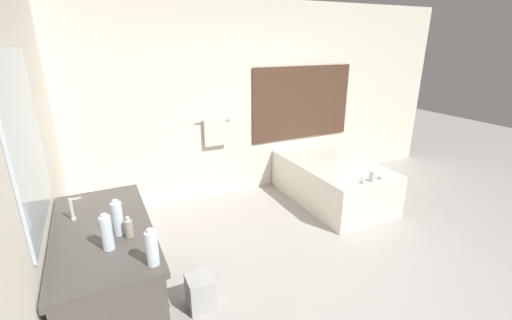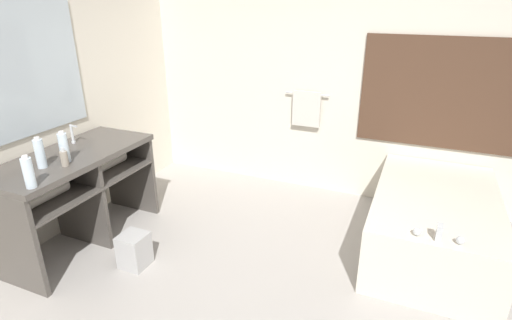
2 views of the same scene
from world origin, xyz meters
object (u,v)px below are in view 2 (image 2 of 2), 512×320
water_bottle_1 (40,153)px  water_bottle_3 (64,147)px  bathtub (433,220)px  water_bottle_2 (28,173)px  waste_bin (134,250)px  soap_dispenser (64,158)px

water_bottle_1 → water_bottle_3: 0.18m
bathtub → water_bottle_3: size_ratio=6.40×
water_bottle_1 → water_bottle_3: (0.08, 0.16, 0.00)m
water_bottle_2 → water_bottle_3: 0.48m
bathtub → waste_bin: bathtub is taller
water_bottle_2 → waste_bin: bearing=50.3°
waste_bin → bathtub: bearing=27.8°
water_bottle_3 → water_bottle_1: bearing=-116.0°
water_bottle_1 → water_bottle_3: water_bottle_3 is taller
water_bottle_3 → bathtub: bearing=23.6°
water_bottle_1 → soap_dispenser: bearing=35.1°
water_bottle_2 → soap_dispenser: bearing=103.5°
water_bottle_2 → waste_bin: 1.06m
water_bottle_2 → waste_bin: size_ratio=0.82×
water_bottle_1 → soap_dispenser: size_ratio=1.68×
water_bottle_2 → soap_dispenser: size_ratio=1.60×
water_bottle_3 → waste_bin: (0.56, 0.03, -0.86)m
water_bottle_3 → soap_dispenser: (0.06, -0.07, -0.06)m
water_bottle_2 → soap_dispenser: water_bottle_2 is taller
bathtub → water_bottle_1: (-2.95, -1.42, 0.70)m
water_bottle_3 → waste_bin: 1.03m
water_bottle_2 → water_bottle_3: size_ratio=0.92×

